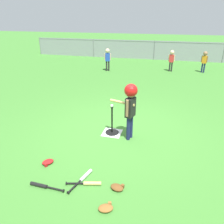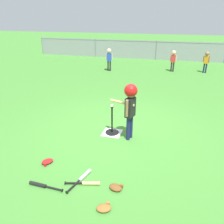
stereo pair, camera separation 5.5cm
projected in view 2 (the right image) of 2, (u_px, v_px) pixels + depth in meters
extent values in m
plane|color=#3D7A2D|center=(117.00, 131.00, 5.44)|extent=(60.00, 60.00, 0.00)
cube|color=white|center=(112.00, 133.00, 5.35)|extent=(0.44, 0.44, 0.01)
cylinder|color=black|center=(112.00, 132.00, 5.35)|extent=(0.32, 0.32, 0.03)
cylinder|color=black|center=(112.00, 120.00, 5.22)|extent=(0.04, 0.04, 0.64)
cylinder|color=black|center=(112.00, 108.00, 5.09)|extent=(0.06, 0.06, 0.02)
sphere|color=white|center=(112.00, 106.00, 5.07)|extent=(0.07, 0.07, 0.07)
cylinder|color=#191E4C|center=(128.00, 129.00, 4.96)|extent=(0.09, 0.09, 0.56)
cylinder|color=#191E4C|center=(131.00, 126.00, 5.06)|extent=(0.09, 0.09, 0.56)
cube|color=black|center=(130.00, 107.00, 4.81)|extent=(0.21, 0.28, 0.43)
cylinder|color=#8C6647|center=(127.00, 108.00, 4.68)|extent=(0.06, 0.06, 0.37)
cylinder|color=#8C6647|center=(134.00, 104.00, 4.92)|extent=(0.06, 0.06, 0.37)
sphere|color=#8C6647|center=(131.00, 92.00, 4.67)|extent=(0.25, 0.25, 0.25)
sphere|color=red|center=(131.00, 91.00, 4.66)|extent=(0.28, 0.28, 0.28)
cylinder|color=#DBB266|center=(122.00, 103.00, 4.89)|extent=(0.59, 0.23, 0.06)
cylinder|color=#262626|center=(110.00, 66.00, 11.16)|extent=(0.08, 0.08, 0.49)
cylinder|color=#262626|center=(108.00, 66.00, 11.15)|extent=(0.08, 0.08, 0.49)
cube|color=#2347B7|center=(109.00, 57.00, 10.98)|extent=(0.25, 0.19, 0.38)
cylinder|color=beige|center=(112.00, 57.00, 10.97)|extent=(0.05, 0.05, 0.33)
cylinder|color=beige|center=(106.00, 57.00, 10.96)|extent=(0.05, 0.05, 0.33)
sphere|color=beige|center=(109.00, 51.00, 10.85)|extent=(0.22, 0.22, 0.22)
cylinder|color=#191E4C|center=(206.00, 68.00, 10.75)|extent=(0.07, 0.07, 0.46)
cylinder|color=#191E4C|center=(204.00, 68.00, 10.81)|extent=(0.07, 0.07, 0.46)
cube|color=orange|center=(206.00, 60.00, 10.62)|extent=(0.23, 0.19, 0.35)
cylinder|color=#8C6647|center=(209.00, 60.00, 10.54)|extent=(0.05, 0.05, 0.30)
cylinder|color=#8C6647|center=(204.00, 59.00, 10.68)|extent=(0.05, 0.05, 0.30)
sphere|color=#8C6647|center=(207.00, 54.00, 10.50)|extent=(0.20, 0.20, 0.20)
cylinder|color=#262626|center=(173.00, 67.00, 11.01)|extent=(0.07, 0.07, 0.46)
cylinder|color=#262626|center=(171.00, 67.00, 11.05)|extent=(0.07, 0.07, 0.46)
cube|color=red|center=(173.00, 59.00, 10.86)|extent=(0.22, 0.16, 0.36)
cylinder|color=beige|center=(176.00, 58.00, 10.80)|extent=(0.05, 0.05, 0.31)
cylinder|color=beige|center=(171.00, 58.00, 10.90)|extent=(0.05, 0.05, 0.31)
sphere|color=beige|center=(174.00, 52.00, 10.74)|extent=(0.20, 0.20, 0.20)
cylinder|color=silver|center=(85.00, 175.00, 3.90)|extent=(0.14, 0.32, 0.06)
cylinder|color=black|center=(73.00, 186.00, 3.65)|extent=(0.11, 0.32, 0.03)
cylinder|color=black|center=(67.00, 192.00, 3.52)|extent=(0.05, 0.03, 0.05)
cylinder|color=#DBB266|center=(91.00, 183.00, 3.71)|extent=(0.30, 0.13, 0.06)
cylinder|color=black|center=(74.00, 183.00, 3.72)|extent=(0.29, 0.10, 0.03)
cylinder|color=black|center=(65.00, 183.00, 3.72)|extent=(0.03, 0.05, 0.05)
cylinder|color=black|center=(38.00, 184.00, 3.69)|extent=(0.31, 0.07, 0.06)
cylinder|color=black|center=(54.00, 188.00, 3.61)|extent=(0.30, 0.04, 0.03)
cylinder|color=black|center=(62.00, 190.00, 3.56)|extent=(0.02, 0.05, 0.05)
ellipsoid|color=brown|center=(116.00, 187.00, 3.62)|extent=(0.26, 0.22, 0.07)
cube|color=brown|center=(121.00, 186.00, 3.64)|extent=(0.06, 0.05, 0.06)
ellipsoid|color=brown|center=(104.00, 208.00, 3.23)|extent=(0.26, 0.23, 0.07)
cube|color=brown|center=(108.00, 204.00, 3.30)|extent=(0.06, 0.06, 0.06)
ellipsoid|color=#B21919|center=(47.00, 161.00, 4.26)|extent=(0.26, 0.27, 0.07)
cube|color=#B21919|center=(45.00, 165.00, 4.17)|extent=(0.06, 0.06, 0.06)
cylinder|color=slate|center=(42.00, 46.00, 15.78)|extent=(0.06, 0.06, 1.15)
cylinder|color=slate|center=(95.00, 48.00, 14.79)|extent=(0.06, 0.06, 1.15)
cylinder|color=slate|center=(156.00, 50.00, 13.81)|extent=(0.06, 0.06, 1.15)
cube|color=gray|center=(157.00, 42.00, 13.60)|extent=(16.00, 0.03, 0.03)
cube|color=gray|center=(156.00, 50.00, 13.81)|extent=(16.00, 0.01, 1.15)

